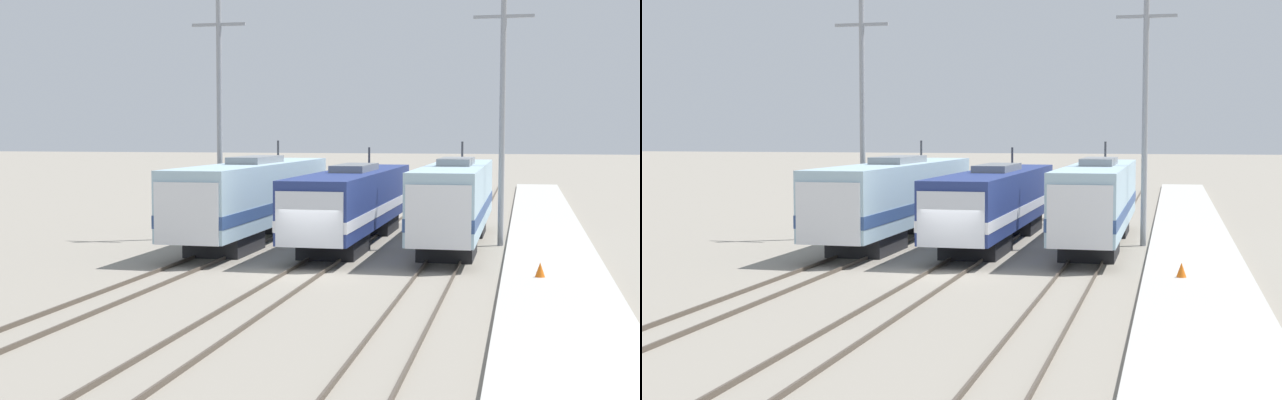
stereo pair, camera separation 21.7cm
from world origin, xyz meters
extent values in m
plane|color=gray|center=(0.00, 0.00, 0.00)|extent=(400.00, 400.00, 0.00)
cube|color=#4C4238|center=(-5.83, 0.00, 0.07)|extent=(0.07, 120.00, 0.15)
cube|color=#4C4238|center=(-4.40, 0.00, 0.07)|extent=(0.07, 120.00, 0.15)
cube|color=#4C4238|center=(-0.72, 0.00, 0.07)|extent=(0.07, 120.00, 0.15)
cube|color=#4C4238|center=(0.72, 0.00, 0.07)|extent=(0.07, 120.00, 0.15)
cube|color=#4C4238|center=(4.40, 0.00, 0.07)|extent=(0.07, 120.00, 0.15)
cube|color=#4C4238|center=(5.83, 0.00, 0.07)|extent=(0.07, 120.00, 0.15)
cube|color=#232326|center=(-5.11, 5.12, 0.47)|extent=(2.60, 4.27, 0.95)
cube|color=#232326|center=(-5.11, 14.82, 0.47)|extent=(2.60, 4.27, 0.95)
cube|color=#9EBCCC|center=(-5.11, 9.97, 2.48)|extent=(3.06, 19.40, 3.07)
cube|color=navy|center=(-5.11, 9.97, 1.87)|extent=(3.10, 19.44, 0.55)
cube|color=silver|center=(-5.11, 1.05, 2.25)|extent=(2.82, 1.74, 2.61)
cube|color=black|center=(-5.11, 0.25, 2.83)|extent=(2.39, 0.08, 0.73)
cube|color=gray|center=(-5.11, 9.97, 4.19)|extent=(1.68, 4.85, 0.35)
cylinder|color=#38383D|center=(-5.11, 14.24, 4.58)|extent=(0.12, 0.12, 1.13)
cube|color=black|center=(0.00, 5.55, 0.47)|extent=(2.60, 4.29, 0.95)
cube|color=black|center=(0.00, 15.30, 0.47)|extent=(2.60, 4.29, 0.95)
cube|color=navy|center=(0.00, 10.42, 2.29)|extent=(3.06, 19.50, 2.68)
cube|color=silver|center=(0.00, 10.42, 1.75)|extent=(3.10, 19.54, 0.48)
cube|color=silver|center=(0.00, 1.69, 2.09)|extent=(2.81, 2.23, 2.28)
cube|color=black|center=(0.00, 0.65, 2.59)|extent=(2.39, 0.08, 0.64)
cube|color=slate|center=(0.00, 10.42, 3.81)|extent=(1.68, 4.88, 0.35)
cylinder|color=#38383D|center=(0.00, 14.71, 4.20)|extent=(0.12, 0.12, 1.14)
cube|color=#232326|center=(5.11, 5.98, 0.47)|extent=(2.42, 4.09, 0.95)
cube|color=#232326|center=(5.11, 15.28, 0.47)|extent=(2.42, 4.09, 0.95)
cube|color=#9EBCCC|center=(5.11, 10.63, 2.47)|extent=(2.85, 18.59, 3.03)
cube|color=navy|center=(5.11, 10.63, 1.86)|extent=(2.89, 18.63, 0.55)
cube|color=silver|center=(5.11, 2.32, 2.24)|extent=(2.62, 2.17, 2.58)
cube|color=black|center=(5.11, 1.32, 2.81)|extent=(2.23, 0.08, 0.72)
cube|color=gray|center=(5.11, 10.63, 4.16)|extent=(1.57, 4.65, 0.35)
cylinder|color=#38383D|center=(5.11, 14.72, 4.54)|extent=(0.12, 0.12, 1.12)
cylinder|color=gray|center=(-7.31, 10.65, 6.38)|extent=(0.29, 0.29, 12.76)
cube|color=gray|center=(-7.31, 10.65, 11.22)|extent=(2.93, 0.16, 0.16)
cylinder|color=gray|center=(7.32, 10.65, 6.38)|extent=(0.29, 0.29, 12.76)
cube|color=gray|center=(7.32, 10.65, 11.22)|extent=(2.93, 0.16, 0.16)
cube|color=#B7B5AD|center=(9.66, 0.00, 0.13)|extent=(4.00, 120.00, 0.26)
cone|color=orange|center=(9.06, -0.41, 0.53)|extent=(0.37, 0.37, 0.55)
camera|label=1|loc=(8.46, -34.04, 5.61)|focal=50.00mm
camera|label=2|loc=(8.68, -33.99, 5.61)|focal=50.00mm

